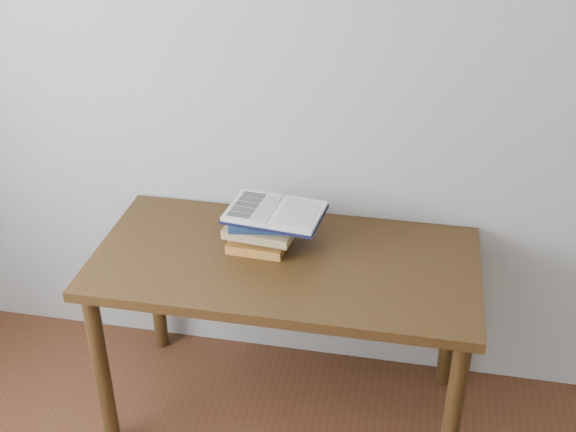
# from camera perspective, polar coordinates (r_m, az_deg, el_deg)

# --- Properties ---
(room_shell) EXTENTS (3.54, 3.54, 2.62)m
(room_shell) POSITION_cam_1_polar(r_m,az_deg,el_deg) (1.09, -20.37, -3.53)
(room_shell) COLOR #AAA8A1
(room_shell) RESTS_ON ground
(desk) EXTENTS (1.39, 0.70, 0.75)m
(desk) POSITION_cam_1_polar(r_m,az_deg,el_deg) (2.66, -0.23, -5.10)
(desk) COLOR #412610
(desk) RESTS_ON ground
(book_stack) EXTENTS (0.27, 0.21, 0.13)m
(book_stack) POSITION_cam_1_polar(r_m,az_deg,el_deg) (2.65, -2.18, -1.21)
(book_stack) COLOR #B77729
(book_stack) RESTS_ON desk
(open_book) EXTENTS (0.37, 0.28, 0.03)m
(open_book) POSITION_cam_1_polar(r_m,az_deg,el_deg) (2.61, -1.03, 0.30)
(open_book) COLOR black
(open_book) RESTS_ON book_stack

